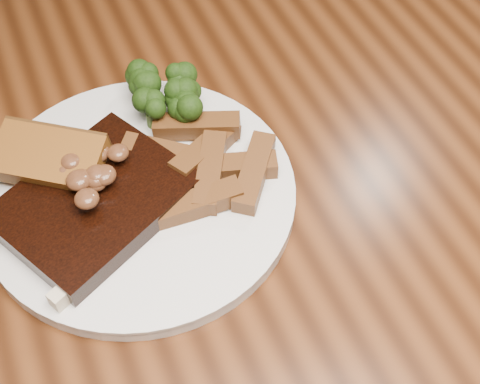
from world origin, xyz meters
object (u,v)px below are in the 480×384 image
Objects in this scene: plate at (140,195)px; potato_wedges at (221,165)px; garlic_bread at (53,171)px; dining_table at (238,270)px; steak at (95,202)px.

plate is 0.09m from potato_wedges.
garlic_bread is 0.91× the size of potato_wedges.
potato_wedges is at bearing 85.95° from dining_table.
dining_table is at bearing -94.05° from potato_wedges.
garlic_bread reaches higher than dining_table.
dining_table is 0.22m from garlic_bread.
plate is 0.05m from steak.
potato_wedges is (0.08, -0.01, 0.02)m from plate.
plate reaches higher than dining_table.
garlic_bread is at bearing 90.16° from steak.
plate is 1.81× the size of steak.
steak is (-0.04, -0.01, 0.02)m from plate.
steak is (-0.12, 0.06, 0.12)m from dining_table.
dining_table is at bearing -51.97° from steak.
steak is at bearing 178.26° from potato_wedges.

